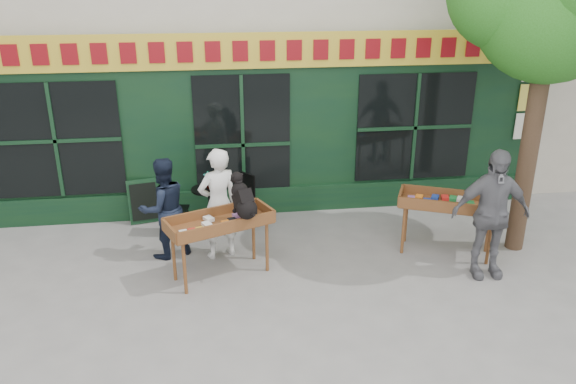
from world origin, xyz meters
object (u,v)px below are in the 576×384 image
(woman, at_px, (218,204))
(man_right, at_px, (491,214))
(bistro_table, at_px, (209,200))
(book_cart_center, at_px, (220,225))
(man_left, at_px, (164,208))
(dog, at_px, (243,195))
(book_cart_right, at_px, (449,205))

(woman, distance_m, man_right, 4.05)
(bistro_table, bearing_deg, book_cart_center, -84.98)
(man_right, height_order, bistro_table, man_right)
(bistro_table, distance_m, man_left, 1.17)
(man_left, bearing_deg, book_cart_center, 110.72)
(dog, height_order, man_left, man_left)
(woman, bearing_deg, book_cart_right, 151.19)
(book_cart_center, height_order, bistro_table, book_cart_center)
(dog, bearing_deg, bistro_table, 83.65)
(man_left, bearing_deg, book_cart_right, 146.42)
(book_cart_center, relative_size, book_cart_right, 1.00)
(book_cart_center, xyz_separation_m, woman, (-0.00, 0.65, 0.07))
(woman, distance_m, bistro_table, 1.09)
(dog, relative_size, book_cart_right, 0.37)
(man_right, distance_m, bistro_table, 4.60)
(woman, bearing_deg, bistro_table, -104.26)
(woman, bearing_deg, book_cart_center, 67.57)
(book_cart_center, relative_size, dog, 2.71)
(book_cart_right, height_order, man_left, man_left)
(dog, xyz_separation_m, book_cart_right, (3.23, 0.30, -0.47))
(book_cart_center, xyz_separation_m, man_left, (-0.85, 0.78, -0.01))
(woman, xyz_separation_m, man_right, (3.88, -1.15, 0.09))
(man_right, xyz_separation_m, man_left, (-4.73, 1.28, -0.16))
(book_cart_right, height_order, man_right, man_right)
(dog, xyz_separation_m, woman, (-0.35, 0.70, -0.40))
(book_cart_center, distance_m, man_right, 3.92)
(woman, distance_m, man_left, 0.86)
(dog, height_order, bistro_table, dog)
(book_cart_right, bearing_deg, bistro_table, -176.26)
(book_cart_center, bearing_deg, man_right, -29.78)
(woman, height_order, man_left, woman)
(book_cart_right, bearing_deg, man_left, -162.10)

